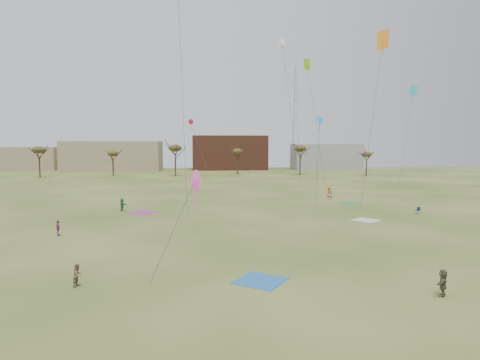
{
  "coord_description": "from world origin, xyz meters",
  "views": [
    {
      "loc": [
        -3.29,
        -28.24,
        9.03
      ],
      "look_at": [
        0.0,
        12.0,
        5.5
      ],
      "focal_mm": 30.79,
      "sensor_mm": 36.0,
      "label": 1
    }
  ],
  "objects": [
    {
      "name": "building_grey",
      "position": [
        40.0,
        118.0,
        4.5
      ],
      "size": [
        24.0,
        12.0,
        9.0
      ],
      "primitive_type": "cube",
      "color": "gray",
      "rests_on": "ground"
    },
    {
      "name": "flyer_far_b",
      "position": [
        17.53,
        40.05,
        0.86
      ],
      "size": [
        0.99,
        0.97,
        1.72
      ],
      "primitive_type": "imported",
      "rotation": [
        0.0,
        0.0,
        0.75
      ],
      "color": "#C75422",
      "rests_on": "ground"
    },
    {
      "name": "camp_chair_right",
      "position": [
        24.06,
        22.62,
        0.26
      ],
      "size": [
        0.7,
        0.68,
        0.87
      ],
      "rotation": [
        0.0,
        0.0,
        5.13
      ],
      "color": "#15233B",
      "rests_on": "ground"
    },
    {
      "name": "blanket_olive",
      "position": [
        18.51,
        33.04,
        0.0
      ],
      "size": [
        3.69,
        3.69,
        0.03
      ],
      "primitive_type": "cube",
      "rotation": [
        0.0,
        0.0,
        0.54
      ],
      "color": "#328B51",
      "rests_on": "ground"
    },
    {
      "name": "spectator_fore_c",
      "position": [
        10.68,
        -5.5,
        0.82
      ],
      "size": [
        1.31,
        1.49,
        1.63
      ],
      "primitive_type": "imported",
      "rotation": [
        0.0,
        0.0,
        4.05
      ],
      "color": "brown",
      "rests_on": "ground"
    },
    {
      "name": "building_tan_west",
      "position": [
        -65.0,
        122.0,
        4.0
      ],
      "size": [
        20.0,
        12.0,
        8.0
      ],
      "primitive_type": "cube",
      "color": "#937F60",
      "rests_on": "ground"
    },
    {
      "name": "spectator_fore_b",
      "position": [
        -11.5,
        -2.0,
        0.74
      ],
      "size": [
        0.71,
        0.83,
        1.47
      ],
      "primitive_type": "imported",
      "rotation": [
        0.0,
        0.0,
        1.32
      ],
      "color": "#7F6151",
      "rests_on": "ground"
    },
    {
      "name": "building_brick",
      "position": [
        5.0,
        120.0,
        6.0
      ],
      "size": [
        26.0,
        16.0,
        12.0
      ],
      "primitive_type": "cube",
      "color": "brown",
      "rests_on": "ground"
    },
    {
      "name": "blanket_plum",
      "position": [
        -11.68,
        26.72,
        0.0
      ],
      "size": [
        4.14,
        4.14,
        0.03
      ],
      "primitive_type": "cube",
      "rotation": [
        0.0,
        0.0,
        1.07
      ],
      "color": "#A93492",
      "rests_on": "ground"
    },
    {
      "name": "spectator_mid_e",
      "position": [
        16.82,
        36.45,
        0.78
      ],
      "size": [
        0.96,
        0.92,
        1.55
      ],
      "primitive_type": "imported",
      "rotation": [
        0.0,
        0.0,
        5.64
      ],
      "color": "silver",
      "rests_on": "ground"
    },
    {
      "name": "kites_aloft",
      "position": [
        1.35,
        30.11,
        22.49
      ],
      "size": [
        72.84,
        57.01,
        27.85
      ],
      "color": "black",
      "rests_on": "ground"
    },
    {
      "name": "ground",
      "position": [
        0.0,
        0.0,
        0.0
      ],
      "size": [
        260.0,
        260.0,
        0.0
      ],
      "primitive_type": "plane",
      "color": "#364A17",
      "rests_on": "ground"
    },
    {
      "name": "blanket_blue",
      "position": [
        0.23,
        -1.89,
        0.0
      ],
      "size": [
        4.14,
        4.14,
        0.03
      ],
      "primitive_type": "cube",
      "rotation": [
        0.0,
        0.0,
        2.53
      ],
      "color": "#2A6CB7",
      "rests_on": "ground"
    },
    {
      "name": "tree_line",
      "position": [
        -2.85,
        79.12,
        7.09
      ],
      "size": [
        117.44,
        49.32,
        8.91
      ],
      "color": "#3A2B1E",
      "rests_on": "ground"
    },
    {
      "name": "flyer_far_a",
      "position": [
        -14.73,
        28.08,
        0.86
      ],
      "size": [
        1.33,
        1.61,
        1.73
      ],
      "primitive_type": "imported",
      "rotation": [
        0.0,
        0.0,
        2.17
      ],
      "color": "#277647",
      "rests_on": "ground"
    },
    {
      "name": "spectator_mid_d",
      "position": [
        -17.94,
        13.05,
        0.77
      ],
      "size": [
        0.72,
        0.98,
        1.55
      ],
      "primitive_type": "imported",
      "rotation": [
        0.0,
        0.0,
        2.0
      ],
      "color": "#843774",
      "rests_on": "ground"
    },
    {
      "name": "blanket_cream",
      "position": [
        15.6,
        18.66,
        0.0
      ],
      "size": [
        3.86,
        3.86,
        0.03
      ],
      "primitive_type": "cube",
      "rotation": [
        0.0,
        0.0,
        0.65
      ],
      "color": "silver",
      "rests_on": "ground"
    },
    {
      "name": "building_tan",
      "position": [
        -35.0,
        115.0,
        5.0
      ],
      "size": [
        32.0,
        14.0,
        10.0
      ],
      "primitive_type": "cube",
      "color": "#937F60",
      "rests_on": "ground"
    },
    {
      "name": "radio_tower",
      "position": [
        30.0,
        125.0,
        19.21
      ],
      "size": [
        1.51,
        1.72,
        41.0
      ],
      "color": "#9EA3A8",
      "rests_on": "ground"
    }
  ]
}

